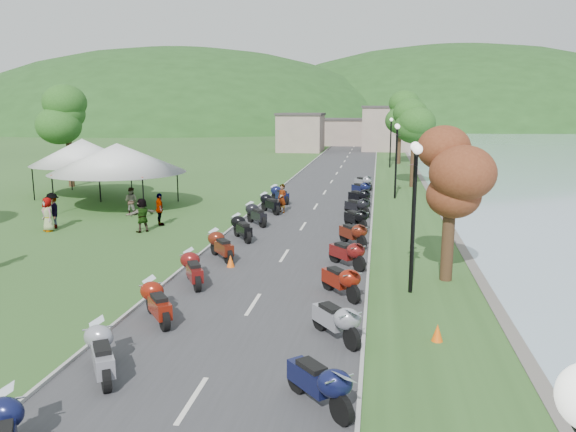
# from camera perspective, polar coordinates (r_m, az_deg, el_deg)

# --- Properties ---
(road) EXTENTS (7.00, 120.00, 0.02)m
(road) POSITION_cam_1_polar(r_m,az_deg,el_deg) (41.24, 3.75, 2.41)
(road) COLOR #3A3A3D
(road) RESTS_ON ground
(hills_backdrop) EXTENTS (360.00, 120.00, 76.00)m
(hills_backdrop) POSITION_cam_1_polar(r_m,az_deg,el_deg) (200.72, 8.14, 9.20)
(hills_backdrop) COLOR #285621
(hills_backdrop) RESTS_ON ground
(far_building) EXTENTS (18.00, 16.00, 5.00)m
(far_building) POSITION_cam_1_polar(r_m,az_deg,el_deg) (85.87, 5.31, 8.56)
(far_building) COLOR gray
(far_building) RESTS_ON ground
(moto_row_left) EXTENTS (2.60, 40.35, 1.10)m
(moto_row_left) POSITION_cam_1_polar(r_m,az_deg,el_deg) (18.51, -11.26, -6.95)
(moto_row_left) COLOR #331411
(moto_row_left) RESTS_ON ground
(moto_row_right) EXTENTS (2.60, 44.84, 1.10)m
(moto_row_right) POSITION_cam_1_polar(r_m,az_deg,el_deg) (22.13, 6.00, -3.81)
(moto_row_right) COLOR #331411
(moto_row_right) RESTS_ON ground
(vendor_tent_main) EXTENTS (5.54, 5.54, 4.00)m
(vendor_tent_main) POSITION_cam_1_polar(r_m,az_deg,el_deg) (36.29, -16.83, 3.94)
(vendor_tent_main) COLOR silver
(vendor_tent_main) RESTS_ON ground
(vendor_tent_side) EXTENTS (4.78, 4.78, 4.00)m
(vendor_tent_side) POSITION_cam_1_polar(r_m,az_deg,el_deg) (42.02, -20.05, 4.66)
(vendor_tent_side) COLOR silver
(vendor_tent_side) RESTS_ON ground
(tree_lakeside) EXTENTS (2.24, 2.24, 6.22)m
(tree_lakeside) POSITION_cam_1_polar(r_m,az_deg,el_deg) (20.60, 16.16, 1.97)
(tree_lakeside) COLOR #2F6A22
(tree_lakeside) RESTS_ON ground
(pedestrian_b) EXTENTS (0.80, 0.47, 1.61)m
(pedestrian_b) POSITION_cam_1_polar(r_m,az_deg,el_deg) (34.00, -15.59, 0.14)
(pedestrian_b) COLOR slate
(pedestrian_b) RESTS_ON ground
(pedestrian_c) EXTENTS (1.17, 1.23, 1.86)m
(pedestrian_c) POSITION_cam_1_polar(r_m,az_deg,el_deg) (31.51, -22.66, -1.16)
(pedestrian_c) COLOR slate
(pedestrian_c) RESTS_ON ground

